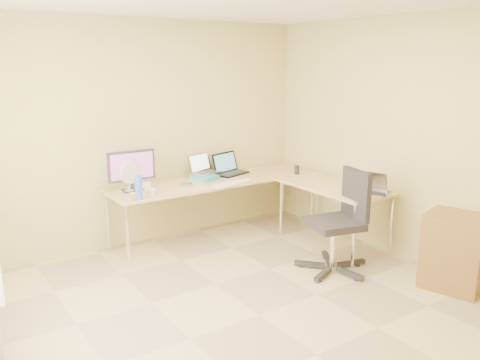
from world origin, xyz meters
TOP-DOWN VIEW (x-y plane):
  - floor at (0.00, 0.00)m, footprint 4.50×4.50m
  - wall_back at (0.00, 2.25)m, footprint 4.50×0.00m
  - wall_right at (2.10, 0.00)m, footprint 0.00×4.50m
  - desk_main at (0.72, 1.85)m, footprint 2.65×0.70m
  - desk_return at (1.70, 0.85)m, footprint 0.70×1.30m
  - monitor at (-0.32, 1.93)m, footprint 0.53×0.19m
  - book_stack at (0.62, 1.97)m, footprint 0.30×0.36m
  - laptop_center at (0.68, 2.05)m, footprint 0.43×0.38m
  - laptop_black at (1.03, 2.02)m, footprint 0.50×0.43m
  - keyboard at (0.70, 1.55)m, footprint 0.47×0.21m
  - mouse at (0.95, 1.55)m, footprint 0.12×0.09m
  - mug at (-0.23, 1.62)m, footprint 0.10×0.10m
  - cd_stack at (0.27, 1.77)m, footprint 0.17×0.17m
  - water_bottle at (-0.40, 1.55)m, footprint 0.10×0.10m
  - papers at (-0.32, 1.96)m, footprint 0.30×0.35m
  - white_box at (-0.19, 2.05)m, footprint 0.24×0.19m
  - desk_fan at (-0.37, 1.91)m, footprint 0.31×0.31m
  - black_cup at (1.73, 1.55)m, footprint 0.08×0.08m
  - laptop_return at (1.85, 0.34)m, footprint 0.37×0.33m
  - office_chair at (1.19, 0.33)m, footprint 0.77×0.77m
  - cabinet at (1.85, -0.61)m, footprint 0.57×0.63m

SIDE VIEW (x-z plane):
  - floor at x=0.00m, z-range 0.00..0.00m
  - cabinet at x=1.85m, z-range -0.01..0.73m
  - desk_main at x=0.72m, z-range 0.00..0.73m
  - desk_return at x=1.70m, z-range 0.00..0.73m
  - office_chair at x=1.19m, z-range -0.03..1.03m
  - papers at x=-0.32m, z-range 0.73..0.74m
  - keyboard at x=0.70m, z-range 0.73..0.75m
  - cd_stack at x=0.27m, z-range 0.73..0.76m
  - mouse at x=0.95m, z-range 0.73..0.77m
  - book_stack at x=0.62m, z-range 0.73..0.78m
  - white_box at x=-0.19m, z-range 0.73..0.81m
  - mug at x=-0.23m, z-range 0.73..0.81m
  - black_cup at x=1.73m, z-range 0.73..0.84m
  - laptop_return at x=1.85m, z-range 0.73..0.93m
  - water_bottle at x=-0.40m, z-range 0.73..0.99m
  - laptop_black at x=1.03m, z-range 0.73..1.00m
  - desk_fan at x=-0.37m, z-range 0.73..1.04m
  - laptop_center at x=0.68m, z-range 0.78..1.01m
  - monitor at x=-0.32m, z-range 0.73..1.18m
  - wall_back at x=0.00m, z-range -0.95..3.55m
  - wall_right at x=2.10m, z-range -0.95..3.55m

